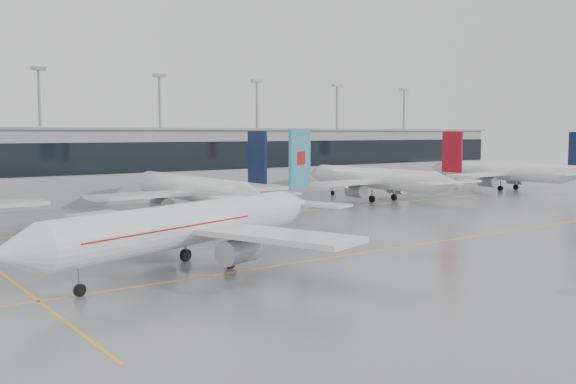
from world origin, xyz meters
TOP-DOWN VIEW (x-y plane):
  - ground at (0.00, 0.00)m, footprint 320.00×320.00m
  - taxi_line_main at (0.00, 0.00)m, footprint 120.00×0.25m
  - taxi_line_north at (0.00, 30.00)m, footprint 120.00×0.25m
  - terminal at (0.00, 62.00)m, footprint 180.00×15.00m
  - terminal_glass at (0.00, 54.45)m, footprint 180.00×0.20m
  - terminal_roof at (0.00, 62.00)m, footprint 182.00×16.00m
  - light_masts at (0.00, 68.00)m, footprint 156.40×1.00m
  - air_canada_jet at (-15.79, 3.61)m, footprint 36.62×30.02m
  - parked_jet_c at (-0.00, 33.69)m, footprint 29.64×36.96m
  - parked_jet_d at (35.00, 33.69)m, footprint 29.64×36.96m
  - parked_jet_e at (70.00, 33.69)m, footprint 29.64×36.96m

SIDE VIEW (x-z plane):
  - ground at x=0.00m, z-range 0.00..0.00m
  - taxi_line_main at x=0.00m, z-range 0.00..0.01m
  - taxi_line_north at x=0.00m, z-range 0.00..0.01m
  - parked_jet_c at x=0.00m, z-range -2.15..9.57m
  - parked_jet_d at x=35.00m, z-range -2.15..9.57m
  - parked_jet_e at x=70.00m, z-range -2.15..9.57m
  - air_canada_jet at x=-15.79m, z-range -2.16..9.71m
  - terminal at x=0.00m, z-range 0.00..12.00m
  - terminal_glass at x=0.00m, z-range 5.00..10.00m
  - terminal_roof at x=0.00m, z-range 12.00..12.40m
  - light_masts at x=0.00m, z-range 2.04..24.64m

